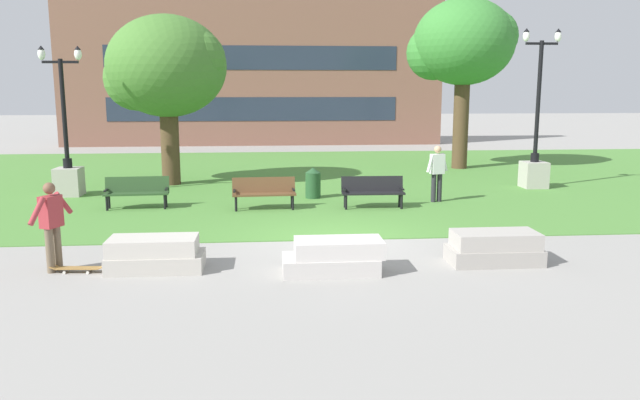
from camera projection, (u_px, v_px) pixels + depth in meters
name	position (u px, v px, depth m)	size (l,w,h in m)	color
ground_plane	(337.00, 240.00, 14.26)	(140.00, 140.00, 0.00)	gray
grass_lawn	(308.00, 178.00, 24.07)	(40.00, 20.00, 0.02)	#4C8438
concrete_block_center	(155.00, 254.00, 11.90)	(1.80, 0.90, 0.64)	#B2ADA3
concrete_block_left	(334.00, 257.00, 11.73)	(1.88, 0.90, 0.64)	#BCB7B2
concrete_block_right	(494.00, 248.00, 12.37)	(1.80, 0.90, 0.64)	#9E9991
person_skateboarder	(52.00, 221.00, 11.71)	(0.47, 1.26, 1.71)	brown
skateboard	(78.00, 268.00, 11.78)	(1.03, 0.29, 0.14)	olive
park_bench_near_left	(137.00, 190.00, 17.91)	(1.83, 0.63, 0.90)	#284723
park_bench_near_right	(264.00, 191.00, 17.79)	(1.82, 0.61, 0.90)	brown
park_bench_far_left	(373.00, 190.00, 18.00)	(1.81, 0.57, 0.90)	black
lamp_post_left	(535.00, 157.00, 21.54)	(1.32, 0.80, 5.38)	#ADA89E
lamp_post_center	(68.00, 166.00, 19.93)	(1.32, 0.80, 4.71)	#ADA89E
tree_near_left	(165.00, 68.00, 21.77)	(4.36, 4.15, 5.94)	#4C3823
tree_near_right	(463.00, 44.00, 26.08)	(4.43, 4.22, 7.12)	#4C3823
trash_bin	(313.00, 183.00, 19.60)	(0.49, 0.49, 0.96)	#234C28
person_bystander_near_lawn	(437.00, 170.00, 18.85)	(0.76, 0.42, 1.71)	#28282D
building_facade_distant	(253.00, 60.00, 37.19)	(22.92, 1.03, 10.19)	brown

